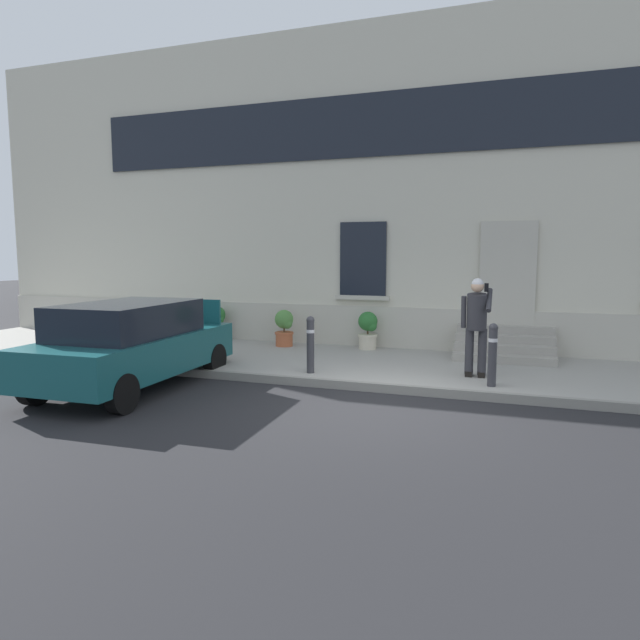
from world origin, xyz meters
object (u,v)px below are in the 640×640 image
(bollard_far_left, at_px, (310,342))
(planter_terracotta, at_px, (284,327))
(hatchback_car_teal, at_px, (133,343))
(planter_charcoal, at_px, (217,322))
(bollard_near_person, at_px, (493,352))
(person_on_phone, at_px, (477,321))
(planter_cream, at_px, (368,329))

(bollard_far_left, xyz_separation_m, planter_terracotta, (-1.61, 2.60, -0.11))
(hatchback_car_teal, xyz_separation_m, planter_terracotta, (1.06, 4.16, -0.18))
(planter_charcoal, distance_m, planter_terracotta, 1.99)
(hatchback_car_teal, bearing_deg, bollard_far_left, 30.17)
(bollard_near_person, height_order, planter_charcoal, bollard_near_person)
(person_on_phone, height_order, planter_terracotta, person_on_phone)
(bollard_near_person, xyz_separation_m, planter_charcoal, (-6.75, 2.90, -0.11))
(bollard_near_person, relative_size, planter_charcoal, 1.22)
(bollard_near_person, bearing_deg, planter_cream, 134.72)
(planter_charcoal, xyz_separation_m, planter_terracotta, (1.96, -0.29, 0.00))
(person_on_phone, bearing_deg, bollard_far_left, -154.18)
(bollard_near_person, height_order, planter_cream, bollard_near_person)
(hatchback_car_teal, distance_m, bollard_far_left, 3.10)
(bollard_far_left, bearing_deg, planter_cream, 83.03)
(bollard_near_person, xyz_separation_m, person_on_phone, (-0.31, 0.60, 0.44))
(planter_cream, bearing_deg, bollard_near_person, -45.28)
(hatchback_car_teal, xyz_separation_m, person_on_phone, (5.55, 2.16, 0.36))
(bollard_near_person, bearing_deg, bollard_far_left, 180.00)
(person_on_phone, relative_size, planter_cream, 2.03)
(hatchback_car_teal, distance_m, planter_charcoal, 4.55)
(hatchback_car_teal, relative_size, person_on_phone, 2.35)
(bollard_near_person, bearing_deg, hatchback_car_teal, -165.11)
(hatchback_car_teal, height_order, planter_cream, hatchback_car_teal)
(person_on_phone, xyz_separation_m, planter_cream, (-2.52, 2.25, -0.55))
(planter_charcoal, bearing_deg, person_on_phone, -19.60)
(bollard_near_person, bearing_deg, planter_terracotta, 151.49)
(hatchback_car_teal, relative_size, planter_terracotta, 4.78)
(bollard_far_left, relative_size, planter_terracotta, 1.22)
(bollard_near_person, distance_m, bollard_far_left, 3.18)
(planter_cream, bearing_deg, planter_terracotta, -172.69)
(person_on_phone, bearing_deg, planter_cream, 152.21)
(hatchback_car_teal, bearing_deg, planter_terracotta, 75.68)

